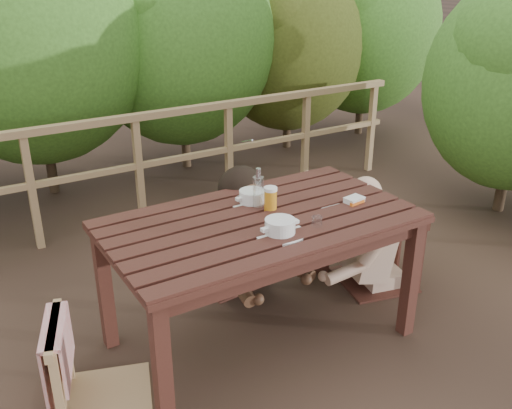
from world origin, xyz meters
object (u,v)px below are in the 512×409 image
table (260,281)px  diner_right (384,195)px  chair_right (379,217)px  woman (226,191)px  tumbler (317,223)px  beer_glass (270,199)px  chair_far (228,227)px  bread_roll (283,228)px  bottle (258,190)px  chair_left (97,324)px  soup_near (280,227)px  butter_tub (354,201)px  soup_far (252,197)px

table → diner_right: 1.16m
chair_right → woman: woman is taller
table → tumbler: (0.21, -0.26, 0.45)m
beer_glass → chair_far: bearing=85.4°
table → bread_roll: size_ratio=15.71×
table → bottle: bearing=64.0°
woman → beer_glass: 0.67m
table → chair_left: size_ratio=1.81×
woman → soup_near: (-0.18, -0.94, 0.15)m
chair_left → diner_right: diner_right is taller
chair_left → butter_tub: 1.64m
soup_near → beer_glass: (0.13, 0.29, 0.03)m
chair_right → soup_near: size_ratio=3.70×
bread_roll → diner_right: bearing=18.0°
beer_glass → bread_roll: bearing=-110.3°
table → diner_right: size_ratio=1.30×
beer_glass → butter_tub: beer_glass is taller
butter_tub → tumbler: bearing=-168.1°
bottle → table: bearing=-116.0°
soup_near → butter_tub: size_ratio=2.40×
chair_left → chair_far: size_ratio=1.10×
chair_right → soup_far: 1.07m
soup_far → diner_right: bearing=-4.1°
diner_right → beer_glass: bearing=107.6°
chair_right → woman: size_ratio=0.73×
beer_glass → tumbler: (0.09, -0.33, -0.04)m
woman → beer_glass: bearing=80.6°
diner_right → butter_tub: bearing=130.3°
chair_left → woman: (1.16, 0.75, 0.23)m
chair_right → bottle: (-1.03, -0.03, 0.43)m
table → chair_right: (1.09, 0.14, 0.11)m
tumbler → chair_right: bearing=24.7°
bread_roll → table: bearing=92.1°
diner_right → soup_far: bearing=99.3°
beer_glass → bottle: size_ratio=0.57×
chair_right → soup_far: size_ratio=3.87×
chair_left → soup_far: 1.17m
chair_far → beer_glass: 0.77m
bread_roll → tumbler: bearing=-12.0°
bottle → chair_left: bearing=-172.0°
soup_near → beer_glass: beer_glass is taller
chair_far → woman: bearing=85.1°
diner_right → butter_tub: diner_right is taller
chair_left → soup_near: size_ratio=3.49×
chair_far → woman: size_ratio=0.63×
woman → soup_far: 0.53m
chair_right → soup_near: 1.21m
chair_far → beer_glass: (-0.05, -0.63, 0.45)m
bottle → butter_tub: bearing=-23.2°
chair_left → chair_right: chair_right is taller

